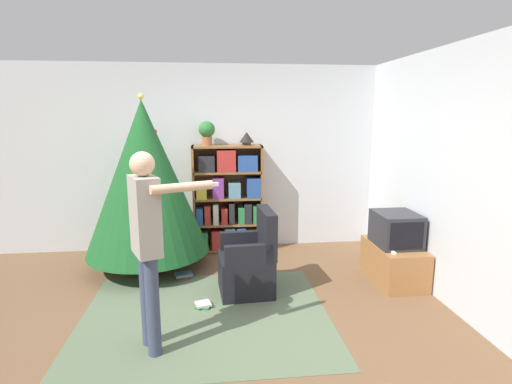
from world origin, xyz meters
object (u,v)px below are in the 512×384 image
object	(u,v)px
television	(396,229)
standing_person	(147,236)
christmas_tree	(145,178)
table_lamp	(247,138)
bookshelf	(229,200)
potted_plant	(207,131)
armchair	(250,264)

from	to	relation	value
television	standing_person	distance (m)	2.84
standing_person	television	bearing A→B (deg)	89.95
christmas_tree	table_lamp	size ratio (longest dim) A/B	10.80
bookshelf	table_lamp	xyz separation A→B (m)	(0.26, 0.01, 0.87)
television	potted_plant	world-z (taller)	potted_plant
potted_plant	table_lamp	world-z (taller)	potted_plant
standing_person	bookshelf	bearing A→B (deg)	139.73
television	armchair	world-z (taller)	armchair
bookshelf	television	size ratio (longest dim) A/B	2.85
bookshelf	table_lamp	bearing A→B (deg)	2.60
christmas_tree	armchair	distance (m)	1.68
armchair	potted_plant	xyz separation A→B (m)	(-0.44, 1.40, 1.37)
standing_person	table_lamp	world-z (taller)	table_lamp
potted_plant	table_lamp	xyz separation A→B (m)	(0.54, -0.00, -0.09)
armchair	potted_plant	distance (m)	2.01
potted_plant	television	bearing A→B (deg)	-31.10
bookshelf	armchair	xyz separation A→B (m)	(0.16, -1.39, -0.41)
television	table_lamp	distance (m)	2.28
bookshelf	table_lamp	distance (m)	0.91
television	potted_plant	size ratio (longest dim) A/B	1.60
bookshelf	christmas_tree	distance (m)	1.25
christmas_tree	potted_plant	world-z (taller)	christmas_tree
television	standing_person	world-z (taller)	standing_person
television	potted_plant	distance (m)	2.72
christmas_tree	armchair	bearing A→B (deg)	-34.98
television	table_lamp	xyz separation A→B (m)	(-1.60, 1.29, 0.97)
standing_person	potted_plant	world-z (taller)	potted_plant
christmas_tree	table_lamp	distance (m)	1.48
christmas_tree	armchair	world-z (taller)	christmas_tree
christmas_tree	table_lamp	world-z (taller)	christmas_tree
armchair	television	bearing A→B (deg)	89.91
standing_person	table_lamp	size ratio (longest dim) A/B	8.23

